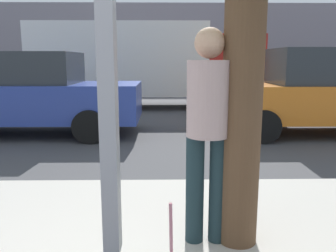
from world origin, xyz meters
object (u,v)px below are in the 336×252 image
pedestrian (208,124)px  parked_car_orange (317,92)px  box_truck (145,61)px  parked_car_blue (25,93)px

pedestrian → parked_car_orange: bearing=58.4°
parked_car_orange → box_truck: (-3.88, 4.37, 0.62)m
box_truck → pedestrian: bearing=-84.2°
parked_car_blue → parked_car_orange: 6.17m
parked_car_blue → parked_car_orange: (6.17, 0.00, 0.03)m
parked_car_blue → box_truck: box_truck is taller
pedestrian → parked_car_blue: bearing=123.8°
parked_car_blue → pedestrian: (3.22, -4.81, 0.21)m
parked_car_orange → pedestrian: (-2.96, -4.81, 0.18)m
box_truck → pedestrian: box_truck is taller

